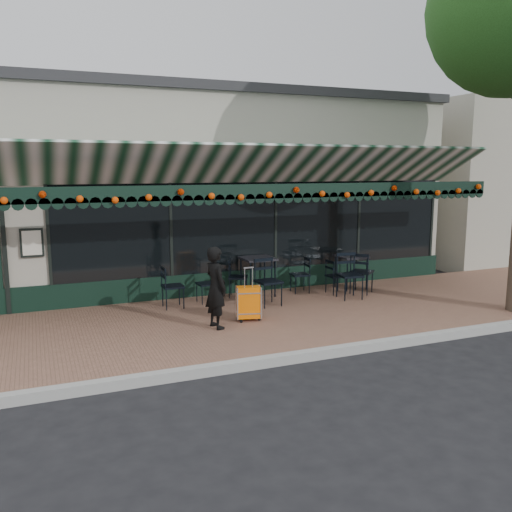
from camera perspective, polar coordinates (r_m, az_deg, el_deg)
name	(u,v)px	position (r m, az deg, el deg)	size (l,w,h in m)	color
ground	(299,359)	(8.50, 4.50, -10.80)	(80.00, 80.00, 0.00)	black
sidewalk	(250,321)	(10.21, -0.60, -6.85)	(18.00, 4.00, 0.15)	brown
curb	(301,356)	(8.41, 4.76, -10.49)	(18.00, 0.16, 0.15)	#9E9E99
restaurant_building	(173,190)	(15.39, -8.76, 6.83)	(12.00, 9.60, 4.50)	#AAA693
woman	(216,288)	(9.39, -4.24, -3.33)	(0.52, 0.34, 1.43)	black
suitcase	(249,303)	(9.89, -0.79, -4.96)	(0.48, 0.34, 0.98)	orange
cafe_table_a	(351,259)	(12.61, 9.99, -0.31)	(0.62, 0.62, 0.77)	black
cafe_table_b	(258,261)	(11.73, 0.19, -0.56)	(0.68, 0.68, 0.84)	black
chair_a_left	(300,275)	(12.10, 4.65, -2.00)	(0.40, 0.40, 0.79)	black
chair_a_right	(336,276)	(12.10, 8.42, -2.13)	(0.38, 0.38, 0.77)	black
chair_a_front	(350,276)	(11.67, 9.85, -2.07)	(0.49, 0.49, 0.98)	black
chair_a_extra	(362,272)	(12.22, 11.05, -1.69)	(0.47, 0.47, 0.93)	black
chair_b_left	(206,284)	(11.23, -5.24, -2.96)	(0.39, 0.39, 0.77)	black
chair_b_right	(238,278)	(11.68, -1.89, -2.28)	(0.42, 0.42, 0.84)	black
chair_b_front	(268,282)	(10.93, 1.31, -2.77)	(0.48, 0.48, 0.96)	black
chair_solo	(173,287)	(10.89, -8.75, -3.22)	(0.42, 0.42, 0.84)	black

